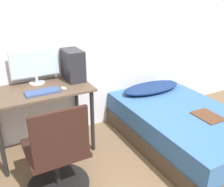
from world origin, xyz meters
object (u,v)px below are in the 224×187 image
Objects in this scene: office_chair at (58,160)px; monitor at (35,65)px; pc_tower at (73,65)px; keyboard at (43,92)px; bed at (182,127)px.

monitor is (0.06, 0.88, 0.65)m from office_chair.
keyboard is at bearing -151.43° from pc_tower.
monitor is 0.42m from pc_tower.
pc_tower is at bearing 146.21° from bed.
office_chair reaches higher than keyboard.
pc_tower is (0.42, 0.23, 0.17)m from keyboard.
bed is 1.86m from monitor.
office_chair is 1.75× the size of monitor.
keyboard is (-1.50, 0.49, 0.57)m from bed.
keyboard is 0.51m from pc_tower.
bed is 1.68m from keyboard.
pc_tower is (0.41, -0.08, -0.04)m from monitor.
monitor is at bearing 168.53° from pc_tower.
office_chair is 0.51× the size of bed.
office_chair is at bearing -95.11° from keyboard.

